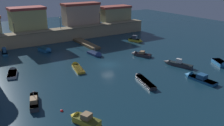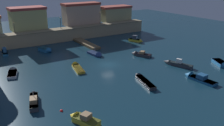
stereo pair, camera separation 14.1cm
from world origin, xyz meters
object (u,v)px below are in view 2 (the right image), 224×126
moored_boat_1 (97,54)px  moored_boat_9 (140,54)px  moored_boat_3 (46,50)px  moored_boat_8 (34,99)px  quay_lamp_0 (14,26)px  moored_boat_5 (77,67)px  moored_boat_11 (222,64)px  moored_boat_2 (197,78)px  moored_boat_7 (136,40)px  quay_lamp_1 (60,21)px  moored_boat_0 (177,64)px  quay_lamp_2 (100,16)px  moored_boat_6 (143,80)px  moored_boat_10 (13,72)px  mooring_buoy_0 (61,111)px  moored_boat_4 (82,119)px  moored_boat_12 (5,51)px

moored_boat_1 → moored_boat_9: size_ratio=1.00×
moored_boat_3 → moored_boat_8: size_ratio=0.70×
quay_lamp_0 → moored_boat_5: size_ratio=0.46×
moored_boat_5 → moored_boat_11: moored_boat_11 is taller
moored_boat_1 → moored_boat_2: bearing=15.4°
moored_boat_7 → moored_boat_9: moored_boat_7 is taller
quay_lamp_1 → moored_boat_0: bearing=-69.4°
moored_boat_0 → moored_boat_7: moored_boat_7 is taller
quay_lamp_2 → moored_boat_6: (-11.93, -36.36, -5.91)m
quay_lamp_2 → moored_boat_8: bearing=-132.4°
moored_boat_1 → moored_boat_10: bearing=-90.9°
moored_boat_5 → mooring_buoy_0: 17.40m
moored_boat_4 → moored_boat_7: 43.31m
moored_boat_0 → quay_lamp_2: bearing=-19.1°
quay_lamp_0 → moored_boat_5: (6.91, -23.47, -5.49)m
quay_lamp_2 → mooring_buoy_0: quay_lamp_2 is taller
moored_boat_1 → moored_boat_4: size_ratio=1.06×
moored_boat_8 → moored_boat_10: moored_boat_8 is taller
moored_boat_0 → moored_boat_4: 27.79m
moored_boat_12 → moored_boat_5: bearing=-145.0°
quay_lamp_1 → moored_boat_7: 22.68m
moored_boat_6 → moored_boat_10: 25.33m
quay_lamp_2 → moored_boat_6: 38.72m
quay_lamp_1 → moored_boat_4: 44.89m
moored_boat_10 → moored_boat_9: bearing=-83.1°
quay_lamp_0 → moored_boat_2: quay_lamp_0 is taller
moored_boat_5 → moored_boat_9: 16.38m
moored_boat_4 → moored_boat_11: moored_boat_4 is taller
moored_boat_6 → moored_boat_11: moored_boat_11 is taller
moored_boat_7 → moored_boat_4: bearing=-72.9°
quay_lamp_2 → quay_lamp_0: bearing=-180.0°
moored_boat_2 → moored_boat_3: size_ratio=1.45×
moored_boat_0 → moored_boat_7: bearing=-32.4°
moored_boat_1 → moored_boat_9: moored_boat_1 is taller
moored_boat_4 → moored_boat_10: size_ratio=0.89×
moored_boat_4 → moored_boat_9: size_ratio=0.94×
quay_lamp_1 → moored_boat_9: (10.46, -23.93, -5.53)m
moored_boat_0 → mooring_buoy_0: moored_boat_0 is taller
moored_boat_11 → moored_boat_2: bearing=-51.1°
moored_boat_1 → moored_boat_7: bearing=103.4°
moored_boat_5 → moored_boat_2: bearing=-127.1°
quay_lamp_0 → moored_boat_0: quay_lamp_0 is taller
moored_boat_4 → moored_boat_7: size_ratio=1.06×
moored_boat_5 → moored_boat_7: bearing=-55.7°
moored_boat_1 → mooring_buoy_0: 26.12m
moored_boat_5 → moored_boat_8: (-11.59, -10.16, 0.24)m
moored_boat_1 → moored_boat_2: size_ratio=0.77×
moored_boat_8 → moored_boat_7: bearing=-44.0°
moored_boat_8 → moored_boat_2: bearing=-89.3°
moored_boat_4 → moored_boat_5: (7.79, 18.93, -0.25)m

